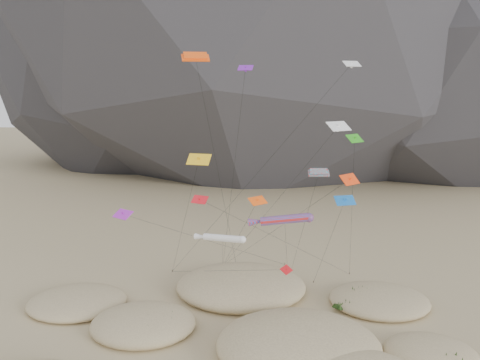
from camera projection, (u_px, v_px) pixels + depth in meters
The scene contains 8 objects.
dunes at pixel (239, 337), 47.91m from camera, with size 49.09×40.01×4.31m.
dune_grass at pixel (242, 351), 45.33m from camera, with size 44.11×28.97×1.44m.
kite_stakes at pixel (266, 271), 66.55m from camera, with size 25.18×6.40×0.30m.
rainbow_tube_kite at pixel (282, 220), 50.60m from camera, with size 7.15×14.83×12.61m.
white_tube_kite at pixel (221, 238), 49.98m from camera, with size 5.81×17.78×10.68m.
orange_parafoil at pixel (196, 60), 50.01m from camera, with size 5.68×11.42×29.62m.
multi_parafoil at pixel (318, 174), 49.47m from camera, with size 2.49×16.06×17.50m.
delta_kites at pixel (274, 170), 51.69m from camera, with size 29.76×20.80×28.80m.
Camera 1 is at (0.84, -38.54, 26.13)m, focal length 35.00 mm.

